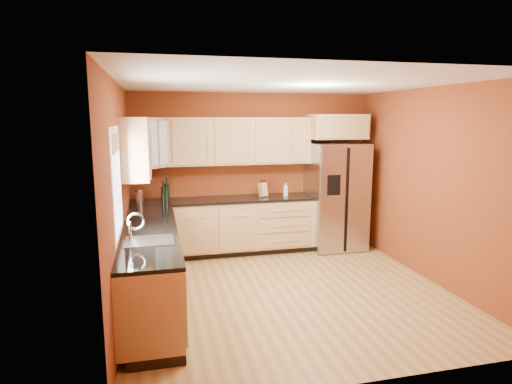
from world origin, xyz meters
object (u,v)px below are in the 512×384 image
refrigerator (336,196)px  canister_left (140,196)px  wine_bottle_a (163,191)px  soap_dispenser (286,190)px  knife_block (263,190)px

refrigerator → canister_left: bearing=178.0°
refrigerator → wine_bottle_a: size_ratio=5.51×
refrigerator → canister_left: size_ratio=9.45×
wine_bottle_a → soap_dispenser: wine_bottle_a is taller
refrigerator → wine_bottle_a: bearing=179.7°
soap_dispenser → knife_block: bearing=174.7°
canister_left → knife_block: 1.95m
refrigerator → canister_left: 3.20m
canister_left → soap_dispenser: bearing=-1.0°
canister_left → soap_dispenser: 2.34m
refrigerator → soap_dispenser: refrigerator is taller
knife_block → refrigerator: bearing=-26.3°
refrigerator → soap_dispenser: bearing=175.3°
canister_left → wine_bottle_a: size_ratio=0.58×
refrigerator → knife_block: 1.26m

